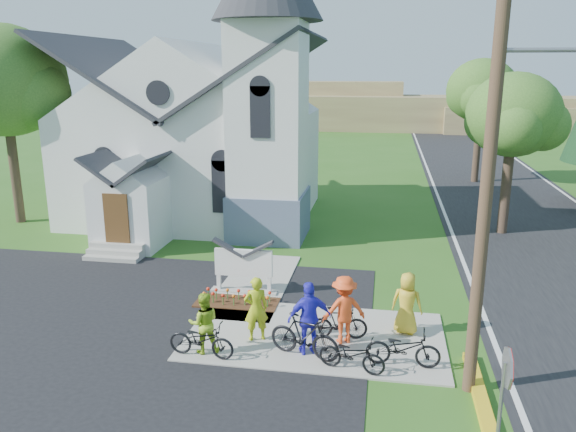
% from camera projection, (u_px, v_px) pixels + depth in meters
% --- Properties ---
extents(ground, '(120.00, 120.00, 0.00)m').
position_uv_depth(ground, '(258.00, 341.00, 15.22)').
color(ground, '#2D5D1A').
rests_on(ground, ground).
extents(road, '(8.00, 90.00, 0.02)m').
position_uv_depth(road, '(521.00, 217.00, 27.85)').
color(road, black).
rests_on(road, ground).
extents(sidewalk, '(7.00, 4.00, 0.05)m').
position_uv_depth(sidewalk, '(315.00, 336.00, 15.44)').
color(sidewalk, '#A19D92').
rests_on(sidewalk, ground).
extents(church, '(12.35, 12.00, 13.00)m').
position_uv_depth(church, '(203.00, 110.00, 26.68)').
color(church, white).
rests_on(church, ground).
extents(church_sign, '(2.20, 0.40, 1.70)m').
position_uv_depth(church_sign, '(243.00, 263.00, 18.20)').
color(church_sign, '#A19D92').
rests_on(church_sign, ground).
extents(flower_bed, '(2.60, 1.10, 0.07)m').
position_uv_depth(flower_bed, '(237.00, 303.00, 17.60)').
color(flower_bed, '#381C0F').
rests_on(flower_bed, ground).
extents(utility_pole, '(3.45, 0.28, 10.00)m').
position_uv_depth(utility_pole, '(493.00, 156.00, 11.52)').
color(utility_pole, '#493224').
rests_on(utility_pole, ground).
extents(stop_sign, '(0.11, 0.76, 2.48)m').
position_uv_depth(stop_sign, '(505.00, 384.00, 9.86)').
color(stop_sign, gray).
rests_on(stop_sign, ground).
extents(tree_lot_corner, '(5.60, 5.60, 9.15)m').
position_uv_depth(tree_lot_corner, '(3.00, 81.00, 25.38)').
color(tree_lot_corner, '#37271E').
rests_on(tree_lot_corner, ground).
extents(tree_road_near, '(4.00, 4.00, 7.05)m').
position_uv_depth(tree_road_near, '(513.00, 116.00, 23.91)').
color(tree_road_near, '#37271E').
rests_on(tree_road_near, ground).
extents(tree_road_mid, '(4.40, 4.40, 7.80)m').
position_uv_depth(tree_road_mid, '(482.00, 91.00, 35.12)').
color(tree_road_mid, '#37271E').
rests_on(tree_road_mid, ground).
extents(distant_hills, '(61.00, 10.00, 5.60)m').
position_uv_depth(distant_hills, '(388.00, 111.00, 67.77)').
color(distant_hills, brown).
rests_on(distant_hills, ground).
extents(cyclist_0, '(0.77, 0.65, 1.79)m').
position_uv_depth(cyclist_0, '(256.00, 309.00, 14.98)').
color(cyclist_0, '#AABB16').
rests_on(cyclist_0, sidewalk).
extents(bike_0, '(1.79, 0.77, 0.92)m').
position_uv_depth(bike_0, '(201.00, 340.00, 14.18)').
color(bike_0, black).
rests_on(bike_0, sidewalk).
extents(cyclist_1, '(0.95, 0.85, 1.62)m').
position_uv_depth(cyclist_1, '(204.00, 323.00, 14.33)').
color(cyclist_1, '#A0C725').
rests_on(cyclist_1, sidewalk).
extents(bike_1, '(1.59, 0.63, 0.93)m').
position_uv_depth(bike_1, '(339.00, 323.00, 15.12)').
color(bike_1, black).
rests_on(bike_1, sidewalk).
extents(cyclist_2, '(1.23, 0.88, 1.94)m').
position_uv_depth(cyclist_2, '(309.00, 318.00, 14.23)').
color(cyclist_2, '#312BDA').
rests_on(cyclist_2, sidewalk).
extents(bike_2, '(1.74, 0.93, 0.87)m').
position_uv_depth(bike_2, '(352.00, 354.00, 13.52)').
color(bike_2, black).
rests_on(bike_2, sidewalk).
extents(cyclist_3, '(1.37, 1.09, 1.85)m').
position_uv_depth(cyclist_3, '(344.00, 309.00, 14.85)').
color(cyclist_3, '#FF4D1C').
rests_on(cyclist_3, sidewalk).
extents(bike_3, '(1.97, 1.08, 1.14)m').
position_uv_depth(bike_3, '(304.00, 336.00, 14.14)').
color(bike_3, black).
rests_on(bike_3, sidewalk).
extents(cyclist_4, '(0.95, 0.73, 1.75)m').
position_uv_depth(cyclist_4, '(407.00, 303.00, 15.38)').
color(cyclist_4, gold).
rests_on(cyclist_4, sidewalk).
extents(bike_4, '(1.83, 0.66, 0.95)m').
position_uv_depth(bike_4, '(403.00, 348.00, 13.73)').
color(bike_4, black).
rests_on(bike_4, sidewalk).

